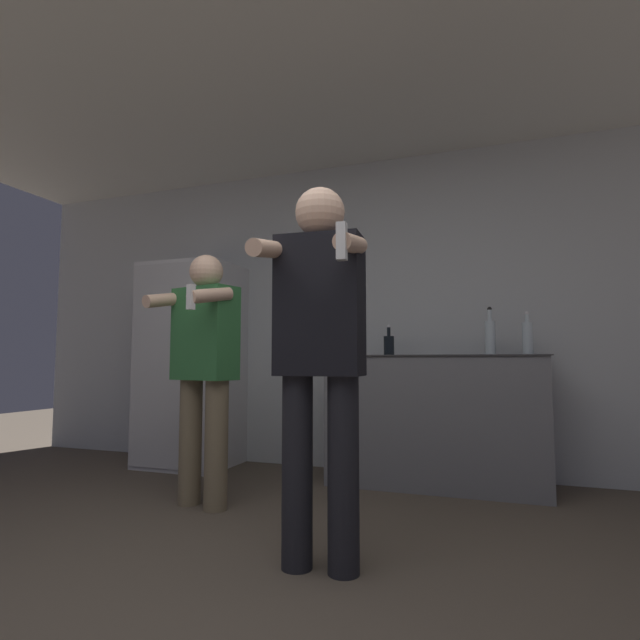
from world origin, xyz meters
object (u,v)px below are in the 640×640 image
bottle_dark_rum (389,344)px  bottle_amber_bourbon (490,336)px  person_man_side (204,361)px  person_woman_foreground (320,345)px  refrigerator (191,364)px  bottle_clear_vodka (528,337)px

bottle_dark_rum → bottle_amber_bourbon: bearing=0.0°
bottle_dark_rum → person_man_side: size_ratio=0.15×
bottle_amber_bourbon → person_woman_foreground: 1.80m
bottle_amber_bourbon → person_woman_foreground: (-0.68, -1.66, -0.11)m
refrigerator → bottle_dark_rum: (1.71, 0.03, 0.15)m
person_woman_foreground → refrigerator: bearing=137.1°
bottle_dark_rum → person_woman_foreground: 1.66m
bottle_dark_rum → person_man_side: person_man_side is taller
bottle_clear_vodka → bottle_amber_bourbon: size_ratio=0.88×
bottle_clear_vodka → person_man_side: (-1.90, -1.03, -0.16)m
bottle_amber_bourbon → person_man_side: (-1.66, -1.03, -0.18)m
bottle_dark_rum → person_woman_foreground: bearing=-88.4°
bottle_amber_bourbon → person_man_side: 1.96m
bottle_clear_vodka → person_woman_foreground: 1.90m
refrigerator → person_woman_foreground: 2.40m
refrigerator → bottle_amber_bourbon: refrigerator is taller
refrigerator → bottle_clear_vodka: (2.67, 0.03, 0.19)m
person_man_side → bottle_clear_vodka: bearing=28.4°
bottle_amber_bourbon → bottle_clear_vodka: bearing=-0.0°
refrigerator → bottle_amber_bourbon: size_ratio=5.02×
bottle_amber_bourbon → bottle_dark_rum: (-0.72, -0.00, -0.05)m
bottle_dark_rum → person_man_side: bearing=-132.4°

